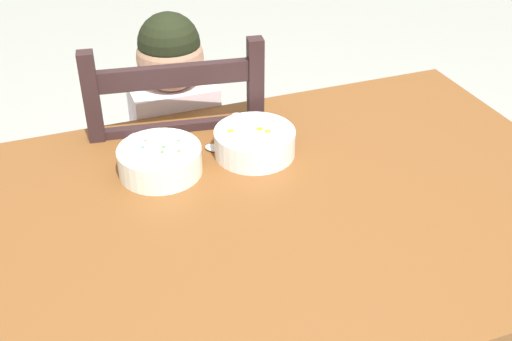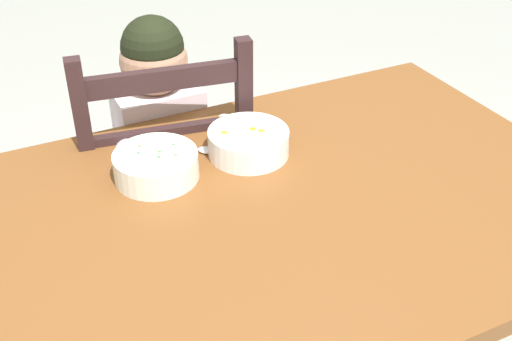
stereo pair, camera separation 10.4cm
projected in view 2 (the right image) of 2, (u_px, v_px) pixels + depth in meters
name	position (u px, v px, depth m)	size (l,w,h in m)	color
dining_table	(294.00, 237.00, 1.36)	(1.27, 0.89, 0.73)	brown
dining_chair	(166.00, 194.00, 1.78)	(0.48, 0.48, 0.95)	black
child_figure	(164.00, 140.00, 1.68)	(0.32, 0.31, 0.97)	silver
bowl_of_peas	(156.00, 165.00, 1.35)	(0.18, 0.18, 0.06)	white
bowl_of_carrots	(248.00, 142.00, 1.43)	(0.18, 0.18, 0.06)	white
spoon	(216.00, 152.00, 1.45)	(0.12, 0.11, 0.01)	silver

